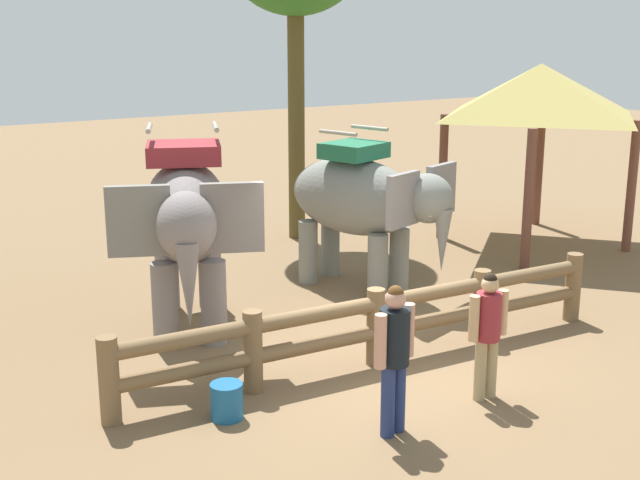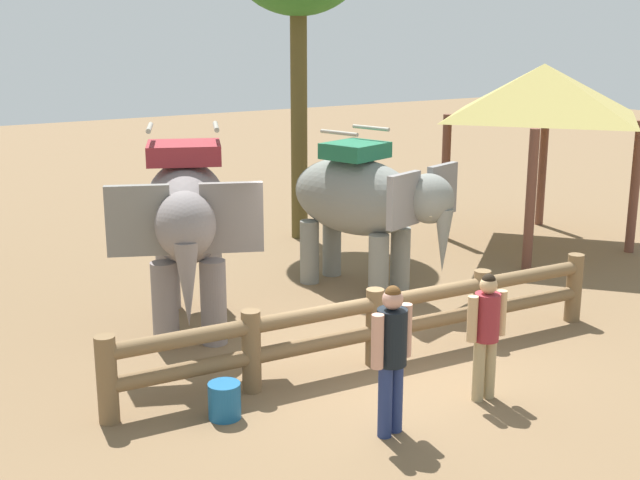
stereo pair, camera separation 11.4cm
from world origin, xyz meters
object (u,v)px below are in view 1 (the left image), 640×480
at_px(elephant_near_left, 186,219).
at_px(tourist_woman_in_black, 394,349).
at_px(tourist_man_in_blue, 488,327).
at_px(thatched_shelter, 540,93).
at_px(log_fence, 376,321).
at_px(feed_bucket, 227,401).
at_px(elephant_center, 363,201).

xyz_separation_m(elephant_near_left, tourist_woman_in_black, (0.65, -4.19, -0.70)).
xyz_separation_m(tourist_man_in_blue, thatched_shelter, (5.78, 5.05, 2.15)).
relative_size(log_fence, elephant_near_left, 2.05).
distance_m(log_fence, elephant_near_left, 3.15).
relative_size(tourist_woman_in_black, tourist_man_in_blue, 1.09).
bearing_deg(tourist_man_in_blue, thatched_shelter, 41.14).
bearing_deg(feed_bucket, tourist_man_in_blue, -21.32).
distance_m(log_fence, elephant_center, 3.38).
xyz_separation_m(elephant_near_left, thatched_shelter, (7.92, 1.01, 1.38)).
relative_size(tourist_man_in_blue, thatched_shelter, 0.43).
relative_size(log_fence, thatched_shelter, 1.98).
bearing_deg(feed_bucket, elephant_center, 38.40).
distance_m(tourist_woman_in_black, thatched_shelter, 9.18).
height_order(log_fence, tourist_woman_in_black, tourist_woman_in_black).
distance_m(elephant_near_left, elephant_center, 3.31).
height_order(elephant_center, tourist_woman_in_black, elephant_center).
bearing_deg(elephant_center, elephant_near_left, -174.52).
height_order(log_fence, feed_bucket, log_fence).
bearing_deg(tourist_man_in_blue, feed_bucket, 158.68).
xyz_separation_m(elephant_center, thatched_shelter, (4.63, 0.69, 1.54)).
height_order(log_fence, elephant_near_left, elephant_near_left).
xyz_separation_m(log_fence, elephant_near_left, (-1.61, 2.47, 1.09)).
relative_size(elephant_center, tourist_man_in_blue, 2.05).
distance_m(log_fence, feed_bucket, 2.45).
bearing_deg(tourist_woman_in_black, elephant_near_left, 98.81).
bearing_deg(feed_bucket, elephant_near_left, 75.14).
relative_size(log_fence, elephant_center, 2.26).
relative_size(log_fence, tourist_man_in_blue, 4.63).
distance_m(elephant_near_left, thatched_shelter, 8.10).
bearing_deg(feed_bucket, tourist_woman_in_black, -42.31).
bearing_deg(log_fence, tourist_man_in_blue, -71.16).
xyz_separation_m(log_fence, tourist_woman_in_black, (-0.96, -1.72, 0.39)).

